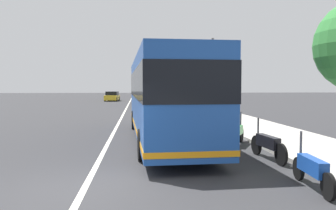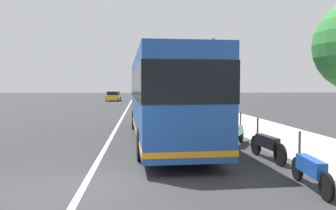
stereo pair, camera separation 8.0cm
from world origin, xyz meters
name	(u,v)px [view 2 (the right image)]	position (x,y,z in m)	size (l,w,h in m)	color
ground_plane	(82,190)	(0.00, 0.00, 0.00)	(220.00, 220.00, 0.00)	#2D2D30
sidewalk_curb	(257,128)	(10.00, -7.62, 0.07)	(110.00, 3.60, 0.14)	#B2ADA3
lane_divider_line	(115,131)	(10.00, 0.00, 0.00)	(110.00, 0.16, 0.01)	silver
coach_bus	(164,94)	(6.83, -2.33, 1.99)	(12.39, 3.03, 3.49)	#1E4C9E
motorcycle_far_end	(310,169)	(-0.41, -5.14, 0.46)	(2.09, 0.32, 1.24)	black
motorcycle_angled	(267,145)	(2.63, -5.31, 0.49)	(2.29, 0.36, 1.28)	black
motorcycle_mid_row	(237,133)	(5.18, -5.08, 0.49)	(2.16, 1.21, 1.28)	black
car_ahead_same_lane	(150,97)	(41.82, -2.77, 0.74)	(4.32, 1.88, 1.57)	#2D7238
car_side_street	(145,99)	(35.36, -1.96, 0.67)	(4.71, 2.04, 1.40)	silver
car_oncoming	(113,96)	(45.63, 2.81, 0.71)	(4.64, 2.21, 1.48)	gold
car_far_distant	(147,95)	(52.37, -2.52, 0.75)	(4.59, 2.06, 1.61)	#2D7238
utility_pole	(213,77)	(18.78, -7.13, 3.06)	(0.21, 0.21, 6.12)	slate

